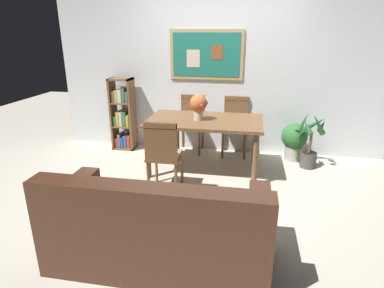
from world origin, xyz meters
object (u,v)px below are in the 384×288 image
(dining_table, at_px, (205,126))
(leather_couch, at_px, (158,230))
(potted_palm, at_px, (310,144))
(flower_vase, at_px, (199,105))
(dining_chair_far_right, at_px, (235,121))
(dining_chair_near_left, at_px, (163,151))
(potted_ivy, at_px, (294,139))
(dining_chair_far_left, at_px, (192,119))
(bookshelf, at_px, (123,116))

(dining_table, bearing_deg, leather_couch, -92.73)
(potted_palm, distance_m, flower_vase, 1.72)
(dining_chair_far_right, bearing_deg, leather_couch, -99.87)
(dining_chair_near_left, xyz_separation_m, potted_ivy, (1.66, 1.38, -0.21))
(dining_chair_near_left, height_order, flower_vase, flower_vase)
(dining_chair_far_left, xyz_separation_m, flower_vase, (0.25, -0.82, 0.41))
(dining_chair_far_left, relative_size, potted_palm, 1.08)
(flower_vase, bearing_deg, dining_chair_far_right, 59.58)
(leather_couch, relative_size, flower_vase, 5.20)
(potted_palm, bearing_deg, dining_table, -165.86)
(leather_couch, xyz_separation_m, flower_vase, (0.01, 1.96, 0.64))
(potted_palm, bearing_deg, leather_couch, -123.57)
(leather_couch, height_order, flower_vase, flower_vase)
(potted_palm, height_order, flower_vase, flower_vase)
(dining_table, height_order, potted_ivy, dining_table)
(dining_chair_near_left, bearing_deg, dining_chair_far_right, 63.16)
(dining_table, xyz_separation_m, leather_couch, (-0.10, -2.00, -0.34))
(dining_chair_near_left, distance_m, flower_vase, 0.89)
(dining_table, relative_size, potted_ivy, 2.71)
(dining_chair_far_right, distance_m, bookshelf, 1.84)
(dining_chair_far_right, xyz_separation_m, potted_palm, (1.09, -0.38, -0.19))
(leather_couch, xyz_separation_m, bookshelf, (-1.36, 2.67, 0.24))
(dining_chair_near_left, bearing_deg, bookshelf, 126.93)
(dining_table, bearing_deg, flower_vase, -155.59)
(dining_chair_far_left, distance_m, dining_chair_far_right, 0.71)
(leather_couch, bearing_deg, dining_chair_far_right, 80.13)
(dining_chair_far_left, height_order, bookshelf, bookshelf)
(dining_chair_far_right, bearing_deg, flower_vase, -120.42)
(potted_palm, bearing_deg, dining_chair_near_left, -148.67)
(dining_chair_far_left, xyz_separation_m, bookshelf, (-1.13, -0.12, 0.01))
(dining_chair_near_left, distance_m, potted_ivy, 2.18)
(dining_chair_far_right, height_order, leather_couch, dining_chair_far_right)
(leather_couch, bearing_deg, dining_chair_near_left, 103.07)
(potted_ivy, bearing_deg, dining_chair_near_left, -140.25)
(flower_vase, bearing_deg, leather_couch, -90.42)
(leather_couch, height_order, potted_ivy, leather_couch)
(dining_chair_near_left, height_order, potted_ivy, dining_chair_near_left)
(dining_chair_far_left, xyz_separation_m, potted_ivy, (1.61, -0.16, -0.21))
(dining_chair_far_right, height_order, potted_ivy, dining_chair_far_right)
(dining_chair_far_right, height_order, bookshelf, bookshelf)
(potted_ivy, bearing_deg, dining_chair_far_left, 174.27)
(dining_table, xyz_separation_m, potted_palm, (1.48, 0.37, -0.30))
(dining_chair_near_left, relative_size, potted_ivy, 1.58)
(bookshelf, bearing_deg, dining_chair_near_left, -53.07)
(dining_chair_far_left, relative_size, leather_couch, 0.51)
(dining_chair_far_left, bearing_deg, dining_chair_far_right, -2.61)
(dining_chair_far_left, height_order, potted_ivy, dining_chair_far_left)
(dining_chair_far_right, height_order, flower_vase, flower_vase)
(dining_chair_near_left, xyz_separation_m, flower_vase, (0.30, 0.72, 0.41))
(leather_couch, distance_m, potted_palm, 2.85)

